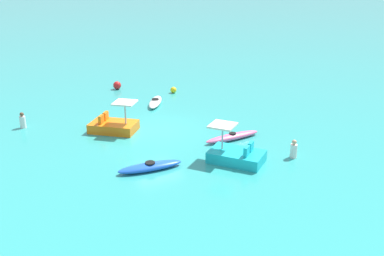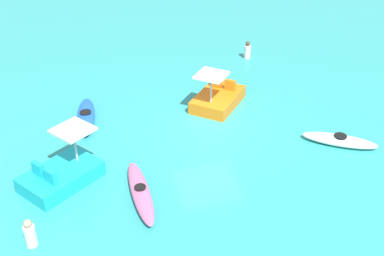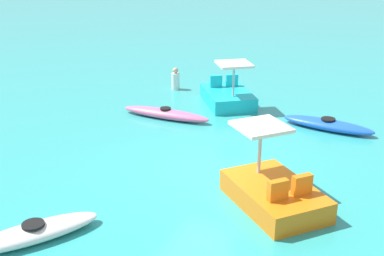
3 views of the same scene
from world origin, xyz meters
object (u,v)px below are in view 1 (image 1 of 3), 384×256
(buoy_red, at_px, (117,85))
(buoy_yellow, at_px, (173,90))
(person_near_shore, at_px, (23,121))
(person_by_kayaks, at_px, (294,150))
(pedal_boat_cyan, at_px, (236,155))
(pedal_boat_orange, at_px, (114,125))
(kayak_white, at_px, (155,102))
(kayak_blue, at_px, (150,167))
(kayak_pink, at_px, (232,137))

(buoy_red, height_order, buoy_yellow, buoy_red)
(buoy_yellow, relative_size, person_near_shore, 0.48)
(person_near_shore, distance_m, person_by_kayaks, 14.40)
(person_by_kayaks, bearing_deg, buoy_yellow, 0.73)
(pedal_boat_cyan, relative_size, pedal_boat_orange, 1.01)
(pedal_boat_cyan, bearing_deg, person_near_shore, 40.61)
(kayak_white, height_order, buoy_yellow, buoy_yellow)
(kayak_blue, bearing_deg, pedal_boat_orange, -1.63)
(kayak_blue, height_order, person_near_shore, person_near_shore)
(kayak_white, relative_size, buoy_red, 4.59)
(kayak_white, xyz_separation_m, buoy_red, (4.60, 0.95, 0.12))
(buoy_red, distance_m, person_by_kayaks, 15.45)
(kayak_blue, height_order, pedal_boat_cyan, pedal_boat_cyan)
(pedal_boat_orange, height_order, buoy_yellow, pedal_boat_orange)
(buoy_yellow, distance_m, person_near_shore, 10.49)
(person_near_shore, bearing_deg, kayak_white, -86.26)
(pedal_boat_orange, distance_m, buoy_red, 8.47)
(pedal_boat_orange, bearing_deg, person_near_shore, 56.04)
(pedal_boat_cyan, bearing_deg, kayak_white, -1.44)
(kayak_blue, xyz_separation_m, pedal_boat_orange, (5.27, -0.15, 0.17))
(kayak_blue, xyz_separation_m, person_by_kayaks, (-1.88, -6.33, 0.22))
(pedal_boat_orange, bearing_deg, kayak_blue, 178.37)
(buoy_yellow, bearing_deg, kayak_pink, 173.08)
(buoy_yellow, bearing_deg, pedal_boat_orange, 130.87)
(pedal_boat_orange, relative_size, person_by_kayaks, 3.18)
(kayak_pink, height_order, kayak_blue, same)
(person_near_shore, relative_size, person_by_kayaks, 1.00)
(kayak_blue, bearing_deg, kayak_pink, -75.71)
(person_by_kayaks, bearing_deg, kayak_pink, 21.89)
(kayak_pink, height_order, person_by_kayaks, person_by_kayaks)
(kayak_blue, bearing_deg, kayak_white, -24.89)
(pedal_boat_cyan, xyz_separation_m, buoy_yellow, (11.49, -2.41, -0.13))
(pedal_boat_orange, distance_m, buoy_yellow, 7.96)
(pedal_boat_orange, xyz_separation_m, buoy_red, (7.95, -2.91, -0.06))
(buoy_red, distance_m, person_near_shore, 8.76)
(kayak_white, bearing_deg, kayak_blue, 155.11)
(pedal_boat_cyan, relative_size, buoy_red, 5.02)
(kayak_white, distance_m, buoy_red, 4.69)
(pedal_boat_cyan, height_order, person_near_shore, pedal_boat_cyan)
(pedal_boat_orange, relative_size, person_near_shore, 3.18)
(kayak_white, distance_m, pedal_boat_orange, 5.11)
(pedal_boat_orange, bearing_deg, kayak_white, -48.95)
(pedal_boat_orange, distance_m, person_by_kayaks, 9.45)
(kayak_white, distance_m, buoy_yellow, 2.85)
(pedal_boat_cyan, xyz_separation_m, buoy_red, (14.23, 0.70, -0.06))
(pedal_boat_cyan, bearing_deg, buoy_yellow, -11.84)
(kayak_pink, xyz_separation_m, kayak_blue, (-1.29, 5.05, 0.00))
(kayak_pink, distance_m, buoy_yellow, 9.26)
(kayak_white, height_order, person_near_shore, person_near_shore)
(pedal_boat_orange, xyz_separation_m, buoy_yellow, (5.21, -6.02, -0.13))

